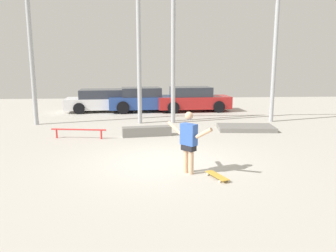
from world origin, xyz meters
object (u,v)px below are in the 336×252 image
object	(u,v)px
parked_car_red	(193,99)
parked_car_blue	(143,100)
grind_rail	(79,131)
parked_car_white	(104,101)
skateboarder	(189,140)
grind_box	(147,131)
skateboard	(217,176)
manual_pad	(246,128)

from	to	relation	value
parked_car_red	parked_car_blue	bearing A→B (deg)	175.52
grind_rail	parked_car_white	distance (m)	7.22
skateboarder	grind_rail	world-z (taller)	skateboarder
grind_box	parked_car_blue	distance (m)	6.76
parked_car_blue	grind_rail	bearing A→B (deg)	-114.18
grind_rail	parked_car_red	distance (m)	8.78
grind_box	skateboarder	bearing A→B (deg)	-77.03
parked_car_white	skateboarder	bearing A→B (deg)	-77.29
parked_car_blue	parked_car_red	xyz separation A→B (m)	(2.92, -0.05, 0.00)
parked_car_blue	parked_car_red	bearing A→B (deg)	-6.13
skateboard	parked_car_white	distance (m)	12.63
parked_car_white	parked_car_blue	world-z (taller)	parked_car_blue
skateboard	parked_car_white	bearing A→B (deg)	178.33
manual_pad	parked_car_red	world-z (taller)	parked_car_red
skateboarder	grind_rail	distance (m)	5.61
manual_pad	parked_car_white	world-z (taller)	parked_car_white
skateboard	parked_car_blue	world-z (taller)	parked_car_blue
skateboarder	parked_car_red	xyz separation A→B (m)	(1.73, 11.22, -0.18)
grind_box	parked_car_white	xyz separation A→B (m)	(-2.48, 6.95, 0.45)
skateboard	parked_car_red	xyz separation A→B (m)	(1.07, 11.64, 0.63)
skateboarder	manual_pad	bearing A→B (deg)	107.10
manual_pad	parked_car_red	distance (m)	6.00
grind_rail	parked_car_red	size ratio (longest dim) A/B	0.48
grind_box	parked_car_red	size ratio (longest dim) A/B	0.43
grind_box	parked_car_red	bearing A→B (deg)	67.49
grind_rail	parked_car_red	xyz separation A→B (m)	(5.34, 6.95, 0.40)
grind_rail	parked_car_blue	distance (m)	7.42
skateboarder	grind_box	size ratio (longest dim) A/B	0.84
skateboarder	parked_car_blue	xyz separation A→B (m)	(-1.19, 11.27, -0.19)
grind_rail	parked_car_blue	world-z (taller)	parked_car_blue
skateboarder	grind_rail	bearing A→B (deg)	177.79
skateboard	grind_rail	world-z (taller)	grind_rail
parked_car_white	skateboard	bearing A→B (deg)	-75.01
grind_box	manual_pad	size ratio (longest dim) A/B	0.81
grind_rail	parked_car_white	xyz separation A→B (m)	(0.08, 7.21, 0.34)
skateboarder	skateboard	xyz separation A→B (m)	(0.66, -0.43, -0.82)
manual_pad	parked_car_white	size ratio (longest dim) A/B	0.51
manual_pad	parked_car_blue	size ratio (longest dim) A/B	0.56
manual_pad	parked_car_white	distance (m)	9.05
grind_box	manual_pad	distance (m)	4.32
skateboarder	grind_rail	xyz separation A→B (m)	(-3.61, 4.26, -0.59)
grind_box	parked_car_red	xyz separation A→B (m)	(2.77, 6.69, 0.51)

